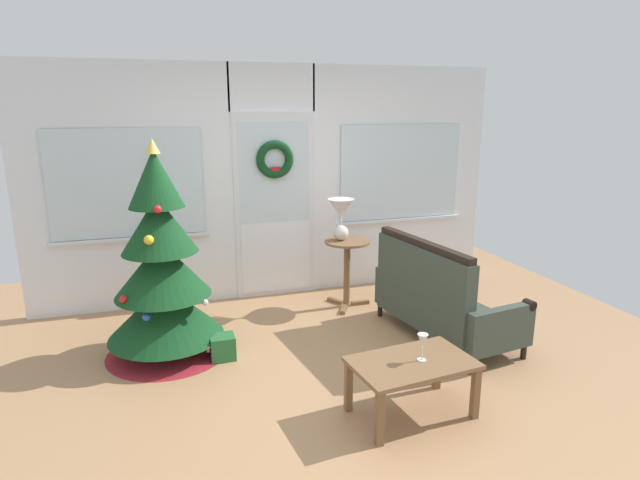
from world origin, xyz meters
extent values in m
plane|color=#AD7F56|center=(0.00, 0.00, 0.00)|extent=(6.76, 6.76, 0.00)
cube|color=white|center=(-1.52, 2.09, 1.27)|extent=(2.15, 0.08, 2.55)
cube|color=white|center=(1.52, 2.09, 1.27)|extent=(2.15, 0.08, 2.55)
cube|color=white|center=(0.00, 2.09, 2.30)|extent=(0.94, 0.08, 0.50)
cube|color=silver|center=(0.00, 2.05, 1.02)|extent=(0.90, 0.05, 2.05)
cube|color=white|center=(0.00, 2.03, 0.45)|extent=(0.78, 0.02, 0.80)
cube|color=silver|center=(0.00, 2.03, 1.40)|extent=(0.78, 0.01, 1.10)
cube|color=silver|center=(-1.52, 2.03, 1.35)|extent=(1.50, 0.01, 1.10)
cube|color=silver|center=(1.52, 2.03, 1.35)|extent=(1.50, 0.01, 1.10)
cube|color=silver|center=(-1.52, 2.02, 0.78)|extent=(1.59, 0.06, 0.03)
cube|color=silver|center=(1.52, 2.02, 0.78)|extent=(1.59, 0.06, 0.03)
torus|color=#123B1B|center=(0.00, 1.99, 1.55)|extent=(0.41, 0.09, 0.41)
cube|color=red|center=(0.00, 1.97, 1.42)|extent=(0.10, 0.02, 0.10)
cylinder|color=#4C331E|center=(-1.26, 0.86, 0.11)|extent=(0.10, 0.10, 0.22)
cone|color=maroon|center=(-1.26, 0.86, 0.05)|extent=(1.05, 1.05, 0.10)
cone|color=#14421E|center=(-1.26, 0.86, 0.40)|extent=(0.99, 0.99, 0.48)
cone|color=#14421E|center=(-1.26, 0.86, 0.78)|extent=(0.81, 0.81, 0.48)
cone|color=#14421E|center=(-1.26, 0.86, 1.16)|extent=(0.63, 0.63, 0.48)
cone|color=#14421E|center=(-1.26, 0.86, 1.54)|extent=(0.45, 0.45, 0.48)
cone|color=#E0BC4C|center=(-1.26, 0.86, 1.80)|extent=(0.12, 0.12, 0.12)
sphere|color=red|center=(-1.57, 0.66, 0.60)|extent=(0.06, 0.06, 0.06)
sphere|color=gold|center=(-1.07, 1.11, 0.85)|extent=(0.06, 0.06, 0.06)
sphere|color=silver|center=(-0.94, 0.62, 0.52)|extent=(0.05, 0.05, 0.05)
sphere|color=#264CB2|center=(-1.41, 0.53, 0.48)|extent=(0.06, 0.06, 0.06)
sphere|color=red|center=(-1.26, 0.65, 1.33)|extent=(0.06, 0.06, 0.06)
sphere|color=gold|center=(-1.34, 0.62, 1.09)|extent=(0.08, 0.08, 0.08)
sphere|color=silver|center=(-1.21, 1.07, 1.36)|extent=(0.06, 0.06, 0.06)
cylinder|color=black|center=(1.65, -0.19, 0.07)|extent=(0.05, 0.05, 0.14)
cylinder|color=black|center=(1.46, 1.15, 0.07)|extent=(0.05, 0.05, 0.14)
cylinder|color=black|center=(1.06, -0.27, 0.07)|extent=(0.05, 0.05, 0.14)
cylinder|color=black|center=(0.87, 1.06, 0.07)|extent=(0.05, 0.05, 0.14)
cube|color=#384238|center=(1.26, 0.44, 0.21)|extent=(0.90, 1.38, 0.14)
cube|color=#384238|center=(0.96, 0.39, 0.59)|extent=(0.30, 1.29, 0.62)
cube|color=black|center=(0.96, 0.39, 0.93)|extent=(0.26, 1.26, 0.06)
cube|color=#384238|center=(1.36, -0.25, 0.33)|extent=(0.67, 0.18, 0.38)
cylinder|color=black|center=(1.65, -0.20, 0.50)|extent=(0.10, 0.10, 0.09)
cube|color=#384238|center=(1.16, 1.12, 0.33)|extent=(0.67, 0.18, 0.38)
cylinder|color=black|center=(1.45, 1.16, 0.50)|extent=(0.10, 0.10, 0.09)
cylinder|color=brown|center=(0.63, 1.43, 0.72)|extent=(0.48, 0.48, 0.02)
cylinder|color=brown|center=(0.63, 1.43, 0.35)|extent=(0.07, 0.07, 0.71)
cube|color=brown|center=(0.79, 1.43, 0.02)|extent=(0.20, 0.05, 0.04)
cube|color=brown|center=(0.55, 1.57, 0.02)|extent=(0.14, 0.20, 0.04)
cube|color=brown|center=(0.55, 1.29, 0.02)|extent=(0.14, 0.20, 0.04)
sphere|color=silver|center=(0.57, 1.47, 0.82)|extent=(0.16, 0.16, 0.16)
cylinder|color=silver|center=(0.57, 1.47, 0.94)|extent=(0.02, 0.02, 0.06)
cone|color=silver|center=(0.57, 1.47, 1.07)|extent=(0.28, 0.28, 0.20)
cube|color=brown|center=(0.34, -0.65, 0.39)|extent=(0.89, 0.61, 0.03)
cube|color=brown|center=(-0.02, -0.91, 0.19)|extent=(0.05, 0.05, 0.38)
cube|color=brown|center=(0.74, -0.83, 0.19)|extent=(0.05, 0.05, 0.38)
cube|color=brown|center=(-0.07, -0.48, 0.19)|extent=(0.05, 0.05, 0.38)
cube|color=brown|center=(0.69, -0.39, 0.19)|extent=(0.05, 0.05, 0.38)
cylinder|color=silver|center=(0.40, -0.66, 0.41)|extent=(0.06, 0.06, 0.01)
cylinder|color=silver|center=(0.40, -0.66, 0.46)|extent=(0.01, 0.01, 0.10)
cone|color=silver|center=(0.40, -0.66, 0.56)|extent=(0.08, 0.08, 0.09)
cube|color=#266633|center=(-0.81, 0.60, 0.10)|extent=(0.21, 0.19, 0.21)
camera|label=1|loc=(-1.29, -3.64, 2.13)|focal=29.83mm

